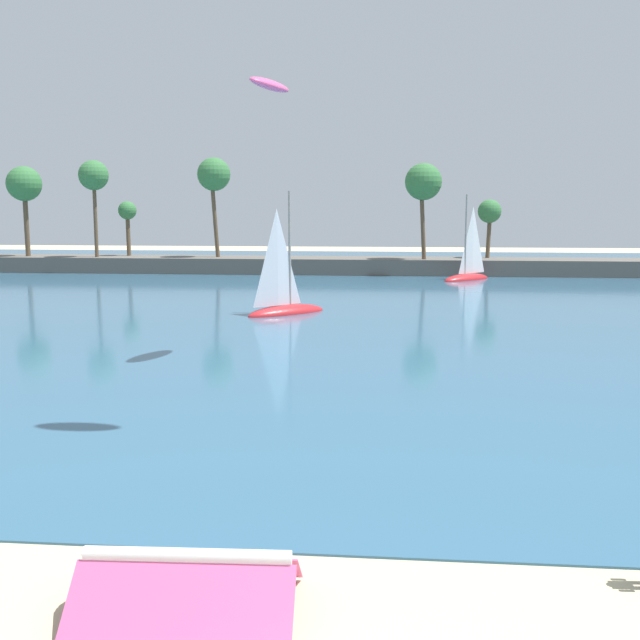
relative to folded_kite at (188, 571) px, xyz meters
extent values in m
cube|color=#33607F|center=(2.70, 56.81, -0.82)|extent=(220.00, 108.57, 0.06)
cube|color=#605B54|center=(2.70, 71.09, 0.05)|extent=(97.62, 6.00, 1.80)
cylinder|color=brown|center=(-38.08, 70.45, 5.10)|extent=(0.57, 0.57, 8.29)
sphere|color=#38753D|center=(-38.08, 70.45, 9.24)|extent=(3.97, 3.97, 3.97)
cylinder|color=brown|center=(-16.03, 70.96, 5.60)|extent=(0.97, 0.67, 9.31)
sphere|color=#38753D|center=(-16.03, 70.96, 10.25)|extent=(3.73, 3.73, 3.73)
cylinder|color=brown|center=(-26.69, 72.33, 3.58)|extent=(0.55, 0.61, 5.27)
sphere|color=#38753D|center=(-26.69, 72.33, 6.21)|extent=(2.12, 2.12, 2.12)
cylinder|color=brown|center=(7.31, 69.73, 5.14)|extent=(0.92, 0.73, 8.39)
sphere|color=#38753D|center=(7.31, 69.73, 9.32)|extent=(3.99, 3.99, 3.99)
cylinder|color=brown|center=(-29.55, 69.80, 5.55)|extent=(0.47, 0.66, 9.20)
sphere|color=#38753D|center=(-29.55, 69.80, 10.14)|extent=(3.36, 3.36, 3.36)
cylinder|color=brown|center=(14.83, 72.55, 3.55)|extent=(0.63, 0.73, 5.22)
sphere|color=#38753D|center=(14.83, 72.55, 6.14)|extent=(2.61, 2.61, 2.61)
cube|color=#EA5693|center=(-0.03, 0.73, -0.26)|extent=(4.20, 1.43, 1.02)
cube|color=#EA5693|center=(0.03, -0.73, -0.26)|extent=(4.20, 1.43, 1.02)
cylinder|color=white|center=(0.00, 0.00, 0.32)|extent=(3.95, 0.45, 0.29)
ellipsoid|color=red|center=(11.71, 64.77, -0.79)|extent=(5.94, 5.88, 1.29)
cylinder|color=gray|center=(11.48, 64.55, 3.88)|extent=(0.19, 0.19, 8.04)
pyramid|color=white|center=(12.26, 65.31, 3.27)|extent=(2.20, 2.16, 6.83)
ellipsoid|color=red|center=(-3.50, 39.11, -0.79)|extent=(5.97, 5.72, 1.27)
cylinder|color=gray|center=(-3.26, 39.32, 3.83)|extent=(0.19, 0.19, 7.95)
pyramid|color=silver|center=(-4.06, 38.59, 3.23)|extent=(2.23, 2.09, 6.76)
ellipsoid|color=#EA5693|center=(-2.09, 23.68, 12.53)|extent=(2.31, 3.67, 0.84)
camera|label=1|loc=(3.70, -12.91, 6.85)|focal=41.91mm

